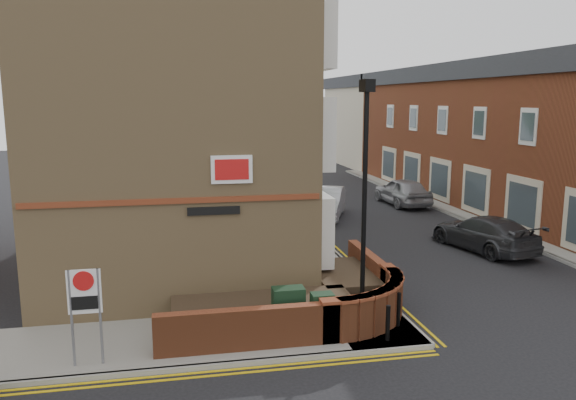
# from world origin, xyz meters

# --- Properties ---
(ground) EXTENTS (120.00, 120.00, 0.00)m
(ground) POSITION_xyz_m (0.00, 0.00, 0.00)
(ground) COLOR black
(ground) RESTS_ON ground
(pavement_corner) EXTENTS (13.00, 3.00, 0.12)m
(pavement_corner) POSITION_xyz_m (-3.50, 1.50, 0.06)
(pavement_corner) COLOR gray
(pavement_corner) RESTS_ON ground
(pavement_main) EXTENTS (2.00, 32.00, 0.12)m
(pavement_main) POSITION_xyz_m (2.00, 16.00, 0.06)
(pavement_main) COLOR gray
(pavement_main) RESTS_ON ground
(pavement_far) EXTENTS (4.00, 40.00, 0.12)m
(pavement_far) POSITION_xyz_m (13.00, 13.00, 0.06)
(pavement_far) COLOR gray
(pavement_far) RESTS_ON ground
(kerb_side) EXTENTS (13.00, 0.15, 0.12)m
(kerb_side) POSITION_xyz_m (-3.50, 0.00, 0.06)
(kerb_side) COLOR gray
(kerb_side) RESTS_ON ground
(kerb_main_near) EXTENTS (0.15, 32.00, 0.12)m
(kerb_main_near) POSITION_xyz_m (3.00, 16.00, 0.06)
(kerb_main_near) COLOR gray
(kerb_main_near) RESTS_ON ground
(kerb_main_far) EXTENTS (0.15, 40.00, 0.12)m
(kerb_main_far) POSITION_xyz_m (11.00, 13.00, 0.06)
(kerb_main_far) COLOR gray
(kerb_main_far) RESTS_ON ground
(yellow_lines_side) EXTENTS (13.00, 0.28, 0.01)m
(yellow_lines_side) POSITION_xyz_m (-3.50, -0.25, 0.01)
(yellow_lines_side) COLOR gold
(yellow_lines_side) RESTS_ON ground
(yellow_lines_main) EXTENTS (0.28, 32.00, 0.01)m
(yellow_lines_main) POSITION_xyz_m (3.25, 16.00, 0.01)
(yellow_lines_main) COLOR gold
(yellow_lines_main) RESTS_ON ground
(corner_building) EXTENTS (8.95, 10.40, 13.60)m
(corner_building) POSITION_xyz_m (-2.84, 8.00, 6.23)
(corner_building) COLOR #A68658
(corner_building) RESTS_ON ground
(garden_wall) EXTENTS (6.80, 6.00, 1.20)m
(garden_wall) POSITION_xyz_m (0.00, 2.50, 0.00)
(garden_wall) COLOR brown
(garden_wall) RESTS_ON ground
(lamppost) EXTENTS (0.25, 0.50, 6.30)m
(lamppost) POSITION_xyz_m (1.60, 1.20, 3.34)
(lamppost) COLOR black
(lamppost) RESTS_ON pavement_corner
(utility_cabinet_large) EXTENTS (0.80, 0.45, 1.20)m
(utility_cabinet_large) POSITION_xyz_m (-0.30, 1.30, 0.72)
(utility_cabinet_large) COLOR black
(utility_cabinet_large) RESTS_ON pavement_corner
(utility_cabinet_small) EXTENTS (0.55, 0.40, 1.10)m
(utility_cabinet_small) POSITION_xyz_m (0.50, 1.00, 0.67)
(utility_cabinet_small) COLOR black
(utility_cabinet_small) RESTS_ON pavement_corner
(bollard_near) EXTENTS (0.11, 0.11, 0.90)m
(bollard_near) POSITION_xyz_m (2.00, 0.40, 0.57)
(bollard_near) COLOR black
(bollard_near) RESTS_ON pavement_corner
(bollard_far) EXTENTS (0.11, 0.11, 0.90)m
(bollard_far) POSITION_xyz_m (2.60, 1.20, 0.57)
(bollard_far) COLOR black
(bollard_far) RESTS_ON pavement_corner
(zone_sign) EXTENTS (0.72, 0.07, 2.20)m
(zone_sign) POSITION_xyz_m (-5.00, 0.50, 1.64)
(zone_sign) COLOR slate
(zone_sign) RESTS_ON pavement_corner
(far_terrace) EXTENTS (5.40, 30.40, 8.00)m
(far_terrace) POSITION_xyz_m (14.50, 17.00, 4.04)
(far_terrace) COLOR brown
(far_terrace) RESTS_ON ground
(far_terrace_cream) EXTENTS (5.40, 12.40, 8.00)m
(far_terrace_cream) POSITION_xyz_m (14.50, 38.00, 4.05)
(far_terrace_cream) COLOR beige
(far_terrace_cream) RESTS_ON ground
(tree_near) EXTENTS (3.64, 3.65, 6.70)m
(tree_near) POSITION_xyz_m (2.00, 14.05, 4.70)
(tree_near) COLOR #382B1E
(tree_near) RESTS_ON pavement_main
(tree_mid) EXTENTS (4.03, 4.03, 7.42)m
(tree_mid) POSITION_xyz_m (2.00, 22.05, 5.20)
(tree_mid) COLOR #382B1E
(tree_mid) RESTS_ON pavement_main
(tree_far) EXTENTS (3.81, 3.81, 7.00)m
(tree_far) POSITION_xyz_m (2.00, 30.05, 4.91)
(tree_far) COLOR #382B1E
(tree_far) RESTS_ON pavement_main
(traffic_light_assembly) EXTENTS (0.20, 0.16, 4.20)m
(traffic_light_assembly) POSITION_xyz_m (2.40, 25.00, 2.78)
(traffic_light_assembly) COLOR black
(traffic_light_assembly) RESTS_ON pavement_main
(silver_car_near) EXTENTS (3.25, 4.90, 1.53)m
(silver_car_near) POSITION_xyz_m (4.49, 15.43, 0.76)
(silver_car_near) COLOR #AAAAB1
(silver_car_near) RESTS_ON ground
(red_car_main) EXTENTS (2.82, 4.94, 1.30)m
(red_car_main) POSITION_xyz_m (3.60, 19.25, 0.65)
(red_car_main) COLOR maroon
(red_car_main) RESTS_ON ground
(grey_car_far) EXTENTS (2.95, 5.14, 1.40)m
(grey_car_far) POSITION_xyz_m (9.00, 8.02, 0.70)
(grey_car_far) COLOR #2B2D30
(grey_car_far) RESTS_ON ground
(silver_car_far) EXTENTS (2.06, 4.72, 1.58)m
(silver_car_far) POSITION_xyz_m (9.67, 17.93, 0.79)
(silver_car_far) COLOR gray
(silver_car_far) RESTS_ON ground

